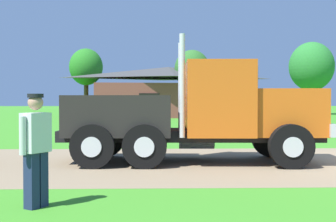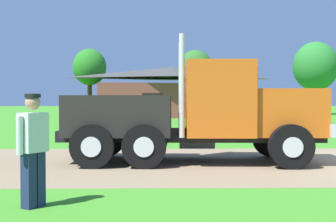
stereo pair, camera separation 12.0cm
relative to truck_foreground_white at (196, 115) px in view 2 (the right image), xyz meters
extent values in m
cube|color=black|center=(-0.18, -0.01, -0.53)|extent=(6.80, 1.72, 0.28)
cube|color=orange|center=(2.30, -0.09, 0.07)|extent=(1.86, 2.01, 1.20)
cube|color=silver|center=(3.24, -0.13, -0.35)|extent=(0.24, 2.13, 0.32)
cube|color=orange|center=(0.56, -0.03, 0.42)|extent=(1.76, 2.28, 1.90)
cube|color=#2D3D4C|center=(1.42, -0.06, 0.80)|extent=(0.11, 1.85, 0.84)
cylinder|color=silver|center=(-0.36, 0.88, 0.73)|extent=(0.14, 0.14, 2.53)
cylinder|color=silver|center=(-0.43, -0.88, 0.73)|extent=(0.14, 0.14, 2.53)
cylinder|color=silver|center=(0.09, 0.96, -0.75)|extent=(1.02, 0.56, 0.52)
cube|color=black|center=(-2.01, 0.06, -0.02)|extent=(2.75, 2.32, 1.04)
cylinder|color=black|center=(2.25, 1.02, -0.72)|extent=(1.08, 0.34, 1.07)
cylinder|color=silver|center=(2.25, 1.18, -0.72)|extent=(0.48, 0.06, 0.48)
cylinder|color=black|center=(2.17, -1.20, -0.72)|extent=(1.08, 0.34, 1.07)
cylinder|color=silver|center=(2.16, -1.36, -0.72)|extent=(0.48, 0.06, 0.48)
cylinder|color=black|center=(-2.51, 1.19, -0.72)|extent=(1.08, 0.34, 1.07)
cylinder|color=silver|center=(-2.50, 1.35, -0.72)|extent=(0.48, 0.06, 0.48)
cylinder|color=black|center=(-2.59, -1.03, -0.72)|extent=(1.08, 0.34, 1.07)
cylinder|color=silver|center=(-2.60, -1.19, -0.72)|extent=(0.48, 0.06, 0.48)
cylinder|color=black|center=(-1.26, 1.14, -0.72)|extent=(1.08, 0.34, 1.07)
cylinder|color=silver|center=(-1.26, 1.30, -0.72)|extent=(0.48, 0.06, 0.48)
cylinder|color=black|center=(-1.34, -1.07, -0.72)|extent=(1.08, 0.34, 1.07)
cylinder|color=silver|center=(-1.35, -1.23, -0.72)|extent=(0.48, 0.06, 0.48)
cube|color=silver|center=(-2.91, -4.90, -0.10)|extent=(0.44, 0.49, 0.60)
sphere|color=tan|center=(-2.91, -4.90, 0.35)|extent=(0.23, 0.23, 0.23)
cylinder|color=black|center=(-2.91, -4.90, 0.46)|extent=(0.24, 0.24, 0.06)
cube|color=#1E284C|center=(-2.86, -4.82, -0.83)|extent=(0.24, 0.23, 0.85)
cube|color=#1E284C|center=(-2.96, -4.98, -0.83)|extent=(0.24, 0.23, 0.85)
cylinder|color=silver|center=(-2.78, -4.68, -0.13)|extent=(0.10, 0.10, 0.57)
cylinder|color=silver|center=(-3.05, -5.13, -0.13)|extent=(0.10, 0.10, 0.57)
cube|color=brown|center=(0.14, 30.52, 0.30)|extent=(14.19, 7.35, 3.11)
pyramid|color=#404040|center=(0.14, 30.52, 2.92)|extent=(14.90, 7.72, 1.07)
cube|color=black|center=(-1.60, 27.28, -0.16)|extent=(1.80, 0.24, 2.20)
cylinder|color=#513823|center=(-7.83, 32.20, 0.50)|extent=(0.44, 0.44, 3.52)
ellipsoid|color=#25731F|center=(-7.83, 32.20, 3.56)|extent=(3.25, 3.25, 3.58)
cylinder|color=#513823|center=(2.32, 29.62, 0.31)|extent=(0.44, 0.44, 3.13)
ellipsoid|color=#2E6727|center=(2.32, 29.62, 3.17)|extent=(3.26, 3.26, 3.58)
cylinder|color=#513823|center=(15.98, 36.81, 0.40)|extent=(0.44, 0.44, 3.32)
ellipsoid|color=#29792E|center=(15.98, 36.81, 4.00)|extent=(4.84, 4.84, 5.33)
camera|label=1|loc=(-1.08, -11.80, 0.40)|focal=48.01mm
camera|label=2|loc=(-0.96, -11.81, 0.40)|focal=48.01mm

